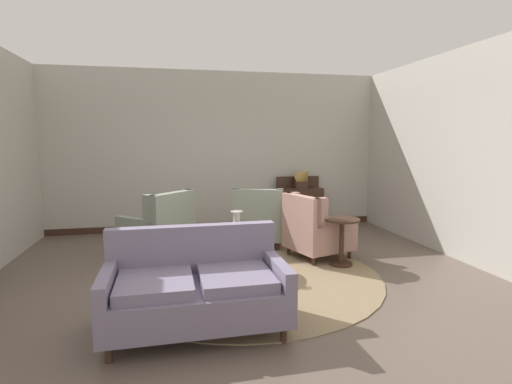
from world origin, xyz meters
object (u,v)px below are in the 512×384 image
Objects in this scene: settee at (196,288)px; coffee_table at (236,246)px; armchair_near_window at (259,221)px; gramophone at (304,177)px; armchair_far_left at (315,231)px; side_table at (342,237)px; armchair_back_corner at (160,229)px; porcelain_vase at (237,228)px; sideboard at (300,205)px.

coffee_table is at bearing 66.25° from settee.
gramophone is at bearing -116.34° from armchair_near_window.
armchair_far_left is 0.49m from side_table.
side_table is 2.50m from gramophone.
coffee_table is 0.77× the size of armchair_back_corner.
armchair_back_corner is at bearing 58.67° from armchair_far_left.
sideboard is at bearing 56.36° from porcelain_vase.
armchair_far_left is 1.01× the size of sideboard.
porcelain_vase is at bearing -123.64° from sideboard.
settee reaches higher than porcelain_vase.
settee is 2.47× the size of side_table.
coffee_table is 1.35× the size of side_table.
gramophone reaches higher than sideboard.
gramophone is at bearing 54.72° from porcelain_vase.
armchair_far_left is 1.02× the size of armchair_near_window.
armchair_near_window is 0.99× the size of sideboard.
gramophone reaches higher than armchair_far_left.
side_table is at bearing 1.67° from porcelain_vase.
sideboard reaches higher than armchair_near_window.
sideboard reaches higher than settee.
sideboard reaches higher than coffee_table.
armchair_back_corner is 2.45× the size of gramophone.
settee is at bearing 117.60° from armchair_far_left.
porcelain_vase reaches higher than side_table.
side_table is at bearing 144.62° from armchair_near_window.
armchair_near_window is at bearing -131.68° from sideboard.
porcelain_vase is 0.38× the size of armchair_far_left.
settee reaches higher than side_table.
porcelain_vase is at bearing 92.55° from armchair_far_left.
gramophone is at bearing 84.25° from side_table.
gramophone is (2.35, 3.90, 0.64)m from settee.
porcelain_vase reaches higher than coffee_table.
side_table is 1.39× the size of gramophone.
armchair_back_corner reaches higher than side_table.
armchair_back_corner is at bearing 134.96° from coffee_table.
armchair_back_corner reaches higher than armchair_near_window.
sideboard is at bearing 56.14° from coffee_table.
sideboard is at bearing -30.14° from armchair_far_left.
coffee_table is at bearing 83.91° from armchair_near_window.
armchair_far_left is 2.13× the size of gramophone.
armchair_near_window is at bearing 126.05° from side_table.
settee is 2.99m from armchair_near_window.
gramophone is at bearing -31.91° from armchair_far_left.
settee is at bearing -120.07° from sideboard.
sideboard is (0.44, 2.07, 0.05)m from armchair_far_left.
coffee_table is 1.42m from armchair_near_window.
armchair_back_corner is at bearing -152.08° from gramophone.
armchair_far_left is 2.13m from gramophone.
gramophone is (1.15, 1.16, 0.60)m from armchair_near_window.
armchair_near_window is 1.67m from sideboard.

